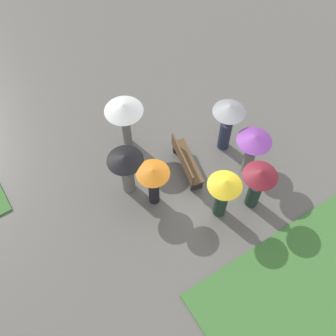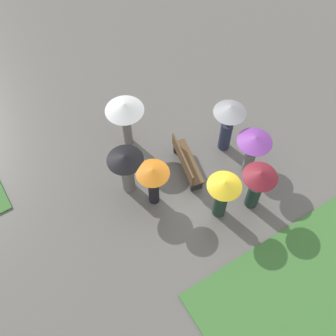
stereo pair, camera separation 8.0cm
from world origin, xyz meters
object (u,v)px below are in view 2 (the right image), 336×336
object	(u,v)px
crowd_person_yellow	(223,192)
crowd_person_orange	(153,179)
crowd_person_maroon	(258,183)
park_bench	(186,162)
crowd_person_black	(126,167)
crowd_person_white	(125,112)
crowd_person_purple	(253,146)
crowd_person_grey	(228,120)

from	to	relation	value
crowd_person_yellow	crowd_person_orange	distance (m)	1.95
crowd_person_maroon	park_bench	bearing A→B (deg)	81.97
crowd_person_yellow	crowd_person_black	size ratio (longest dim) A/B	1.04
crowd_person_maroon	crowd_person_white	world-z (taller)	crowd_person_white
crowd_person_maroon	crowd_person_purple	distance (m)	1.17
crowd_person_yellow	park_bench	bearing A→B (deg)	-103.88
crowd_person_maroon	crowd_person_purple	size ratio (longest dim) A/B	1.01
crowd_person_black	crowd_person_white	world-z (taller)	crowd_person_white
crowd_person_orange	crowd_person_purple	size ratio (longest dim) A/B	0.99
crowd_person_yellow	crowd_person_purple	xyz separation A→B (m)	(0.74, -1.59, 0.08)
crowd_person_grey	crowd_person_purple	world-z (taller)	crowd_person_grey
crowd_person_orange	crowd_person_maroon	xyz separation A→B (m)	(-1.61, -2.39, -0.02)
park_bench	crowd_person_white	distance (m)	2.37
crowd_person_maroon	crowd_person_white	bearing A→B (deg)	82.22
crowd_person_purple	crowd_person_yellow	bearing A→B (deg)	113.37
crowd_person_orange	park_bench	bearing A→B (deg)	-22.49
crowd_person_black	crowd_person_white	xyz separation A→B (m)	(1.53, -0.82, 0.34)
crowd_person_orange	crowd_person_black	size ratio (longest dim) A/B	1.00
crowd_person_orange	crowd_person_yellow	bearing A→B (deg)	-82.79
crowd_person_white	crowd_person_black	bearing A→B (deg)	-91.05
park_bench	crowd_person_purple	size ratio (longest dim) A/B	1.00
crowd_person_maroon	crowd_person_purple	world-z (taller)	crowd_person_maroon
crowd_person_orange	crowd_person_black	world-z (taller)	crowd_person_black
crowd_person_maroon	crowd_person_black	bearing A→B (deg)	104.92
crowd_person_white	park_bench	bearing A→B (deg)	-35.52
park_bench	crowd_person_black	xyz separation A→B (m)	(0.36, 1.80, 0.69)
crowd_person_purple	crowd_person_white	distance (m)	3.91
crowd_person_yellow	crowd_person_maroon	xyz separation A→B (m)	(-0.26, -0.99, -0.01)
crowd_person_orange	crowd_person_maroon	size ratio (longest dim) A/B	0.97
crowd_person_black	crowd_person_white	bearing A→B (deg)	-54.98
crowd_person_yellow	crowd_person_grey	bearing A→B (deg)	-144.03
park_bench	crowd_person_maroon	distance (m)	2.37
park_bench	crowd_person_white	xyz separation A→B (m)	(1.89, 0.98, 1.03)
crowd_person_purple	crowd_person_white	size ratio (longest dim) A/B	0.94
crowd_person_grey	crowd_person_white	size ratio (longest dim) A/B	1.07
crowd_person_orange	crowd_person_maroon	bearing A→B (deg)	-72.81
crowd_person_yellow	crowd_person_orange	bearing A→B (deg)	-58.92
crowd_person_orange	crowd_person_black	xyz separation A→B (m)	(0.76, 0.43, -0.05)
park_bench	crowd_person_white	size ratio (longest dim) A/B	0.94
crowd_person_yellow	crowd_person_white	world-z (taller)	crowd_person_white
crowd_person_black	crowd_person_white	distance (m)	1.76
park_bench	crowd_person_orange	xyz separation A→B (m)	(-0.40, 1.37, 0.74)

